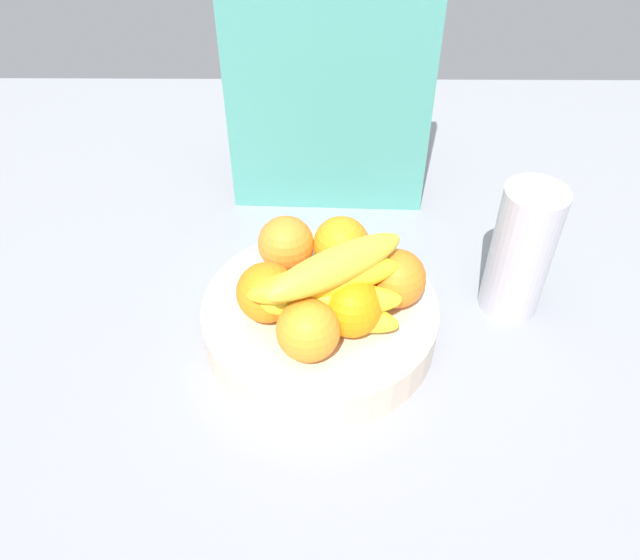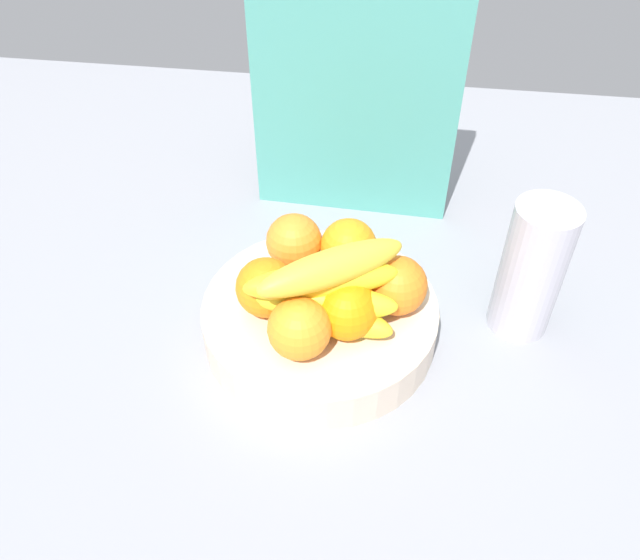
% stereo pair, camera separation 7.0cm
% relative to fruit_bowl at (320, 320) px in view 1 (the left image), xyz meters
% --- Properties ---
extents(ground_plane, '(1.80, 1.40, 0.03)m').
position_rel_fruit_bowl_xyz_m(ground_plane, '(-0.01, -0.02, -0.04)').
color(ground_plane, gray).
extents(fruit_bowl, '(0.28, 0.28, 0.05)m').
position_rel_fruit_bowl_xyz_m(fruit_bowl, '(0.00, 0.00, 0.00)').
color(fruit_bowl, beige).
rests_on(fruit_bowl, ground_plane).
extents(orange_front_left, '(0.07, 0.07, 0.07)m').
position_rel_fruit_bowl_xyz_m(orange_front_left, '(-0.04, 0.07, 0.06)').
color(orange_front_left, orange).
rests_on(orange_front_left, fruit_bowl).
extents(orange_front_right, '(0.07, 0.07, 0.07)m').
position_rel_fruit_bowl_xyz_m(orange_front_right, '(-0.06, -0.02, 0.06)').
color(orange_front_right, orange).
rests_on(orange_front_right, fruit_bowl).
extents(orange_center, '(0.07, 0.07, 0.07)m').
position_rel_fruit_bowl_xyz_m(orange_center, '(-0.01, -0.07, 0.06)').
color(orange_center, orange).
rests_on(orange_center, fruit_bowl).
extents(orange_back_left, '(0.07, 0.07, 0.07)m').
position_rel_fruit_bowl_xyz_m(orange_back_left, '(0.03, -0.04, 0.06)').
color(orange_back_left, orange).
rests_on(orange_back_left, fruit_bowl).
extents(orange_back_right, '(0.07, 0.07, 0.07)m').
position_rel_fruit_bowl_xyz_m(orange_back_right, '(0.09, 0.01, 0.06)').
color(orange_back_right, orange).
rests_on(orange_back_right, fruit_bowl).
extents(orange_top_stack, '(0.07, 0.07, 0.07)m').
position_rel_fruit_bowl_xyz_m(orange_top_stack, '(0.03, 0.07, 0.06)').
color(orange_top_stack, orange).
rests_on(orange_top_stack, fruit_bowl).
extents(banana_bunch, '(0.18, 0.13, 0.11)m').
position_rel_fruit_bowl_xyz_m(banana_bunch, '(0.01, -0.03, 0.08)').
color(banana_bunch, gold).
rests_on(banana_bunch, fruit_bowl).
extents(cutting_board, '(0.28, 0.03, 0.36)m').
position_rel_fruit_bowl_xyz_m(cutting_board, '(0.01, 0.27, 0.15)').
color(cutting_board, teal).
rests_on(cutting_board, ground_plane).
extents(thermos_tumbler, '(0.07, 0.07, 0.18)m').
position_rel_fruit_bowl_xyz_m(thermos_tumbler, '(0.24, 0.05, 0.06)').
color(thermos_tumbler, '#BAB6C3').
rests_on(thermos_tumbler, ground_plane).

